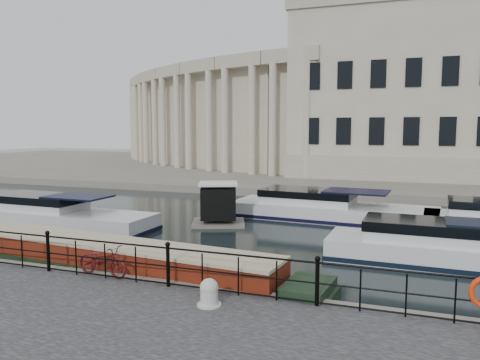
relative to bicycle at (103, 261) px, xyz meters
name	(u,v)px	position (x,y,z in m)	size (l,w,h in m)	color
ground_plane	(203,281)	(2.19, 2.10, -1.00)	(160.00, 160.00, 0.00)	black
far_bank	(351,170)	(2.19, 41.10, -0.73)	(120.00, 42.00, 0.55)	#6B665B
railing	(168,263)	(2.19, -0.15, 0.20)	(24.14, 0.14, 1.22)	black
civic_building	(338,106)	(1.20, 36.81, 6.04)	(53.55, 31.84, 16.85)	#ADA38C
bicycle	(103,261)	(0.00, 0.00, 0.00)	(0.60, 1.72, 0.90)	#4D0D16
mooring_bollard	(209,293)	(3.77, -1.02, -0.14)	(0.59, 0.59, 0.66)	#B6B6B1
narrowboat	(113,267)	(-0.61, 1.35, -0.64)	(14.30, 3.21, 1.52)	black
harbour_hut	(218,206)	(-0.69, 10.27, -0.05)	(3.16, 2.92, 2.16)	#6B665B
cabin_cruisers	(302,223)	(3.53, 10.21, -0.63)	(28.58, 10.35, 1.99)	silver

